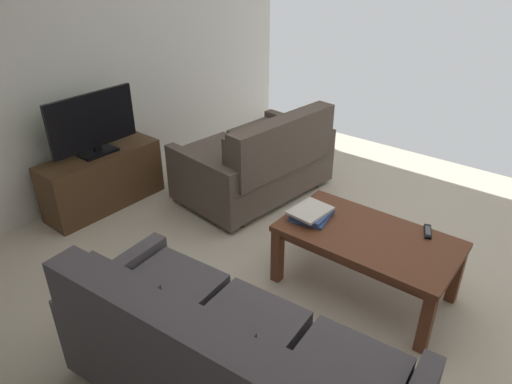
{
  "coord_description": "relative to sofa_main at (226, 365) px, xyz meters",
  "views": [
    {
      "loc": [
        -1.21,
        2.39,
        2.23
      ],
      "look_at": [
        0.34,
        0.41,
        0.83
      ],
      "focal_mm": 32.75,
      "sensor_mm": 36.0,
      "label": 1
    }
  ],
  "objects": [
    {
      "name": "ground_plane",
      "position": [
        0.11,
        -1.22,
        -0.37
      ],
      "size": [
        5.1,
        5.28,
        0.01
      ],
      "primitive_type": "cube",
      "color": "beige"
    },
    {
      "name": "sofa_main",
      "position": [
        0.0,
        0.0,
        0.0
      ],
      "size": [
        1.87,
        0.92,
        0.86
      ],
      "color": "black",
      "rests_on": "ground"
    },
    {
      "name": "book_stack",
      "position": [
        0.3,
        -1.27,
        0.15
      ],
      "size": [
        0.29,
        0.3,
        0.07
      ],
      "color": "#385693",
      "rests_on": "coffee_table"
    },
    {
      "name": "loveseat_near",
      "position": [
        1.32,
        -1.97,
        -0.0
      ],
      "size": [
        1.04,
        1.48,
        0.86
      ],
      "color": "black",
      "rests_on": "ground"
    },
    {
      "name": "tv_stand",
      "position": [
        2.31,
        -0.95,
        -0.1
      ],
      "size": [
        0.39,
        1.1,
        0.53
      ],
      "color": "#4C331E",
      "rests_on": "ground"
    },
    {
      "name": "flat_tv",
      "position": [
        2.31,
        -0.94,
        0.45
      ],
      "size": [
        0.21,
        0.82,
        0.54
      ],
      "color": "black",
      "rests_on": "tv_stand"
    },
    {
      "name": "coffee_table",
      "position": [
        -0.11,
        -1.32,
        0.04
      ],
      "size": [
        1.16,
        0.65,
        0.47
      ],
      "color": "brown",
      "rests_on": "ground"
    },
    {
      "name": "tv_remote",
      "position": [
        -0.41,
        -1.58,
        0.12
      ],
      "size": [
        0.1,
        0.16,
        0.02
      ],
      "color": "black",
      "rests_on": "coffee_table"
    },
    {
      "name": "wall_right",
      "position": [
        2.65,
        -1.22,
        1.08
      ],
      "size": [
        0.12,
        5.28,
        2.89
      ],
      "primitive_type": "cube",
      "color": "silver",
      "rests_on": "ground"
    }
  ]
}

